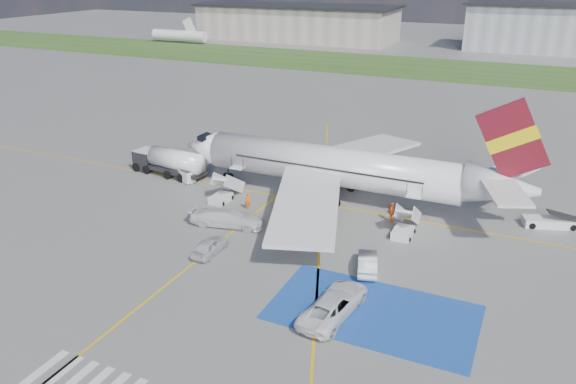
% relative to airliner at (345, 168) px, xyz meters
% --- Properties ---
extents(ground, '(400.00, 400.00, 0.00)m').
position_rel_airliner_xyz_m(ground, '(-1.51, -14.00, -3.39)').
color(ground, '#60605E').
rests_on(ground, ground).
extents(grass_strip, '(400.00, 30.00, 0.01)m').
position_rel_airliner_xyz_m(grass_strip, '(-1.51, 81.00, -3.39)').
color(grass_strip, '#2D4C1E').
rests_on(grass_strip, ground).
extents(taxiway_line_main, '(120.00, 0.20, 0.01)m').
position_rel_airliner_xyz_m(taxiway_line_main, '(-1.51, -2.00, -3.39)').
color(taxiway_line_main, gold).
rests_on(taxiway_line_main, ground).
extents(taxiway_line_cross, '(0.20, 60.00, 0.01)m').
position_rel_airliner_xyz_m(taxiway_line_cross, '(-6.51, -24.00, -3.39)').
color(taxiway_line_cross, gold).
rests_on(taxiway_line_cross, ground).
extents(taxiway_line_diag, '(20.71, 56.45, 0.01)m').
position_rel_airliner_xyz_m(taxiway_line_diag, '(-1.51, -2.00, -3.39)').
color(taxiway_line_diag, gold).
rests_on(taxiway_line_diag, ground).
extents(staging_box, '(14.00, 8.00, 0.01)m').
position_rel_airliner_xyz_m(staging_box, '(8.49, -18.00, -3.39)').
color(staging_box, '#194399').
rests_on(staging_box, ground).
extents(terminal_west, '(60.00, 22.00, 10.00)m').
position_rel_airliner_xyz_m(terminal_west, '(-56.51, 116.00, 1.61)').
color(terminal_west, gray).
rests_on(terminal_west, ground).
extents(terminal_centre, '(48.00, 18.00, 12.00)m').
position_rel_airliner_xyz_m(terminal_centre, '(18.49, 121.00, 2.61)').
color(terminal_centre, gray).
rests_on(terminal_centre, ground).
extents(airliner, '(36.81, 32.95, 11.92)m').
position_rel_airliner_xyz_m(airliner, '(0.00, 0.00, 0.00)').
color(airliner, silver).
rests_on(airliner, ground).
extents(airstairs_fwd, '(1.90, 5.20, 3.60)m').
position_rel_airliner_xyz_m(airstairs_fwd, '(-11.01, -5.30, -2.77)').
color(airstairs_fwd, silver).
rests_on(airstairs_fwd, ground).
extents(airstairs_aft, '(1.90, 5.20, 3.60)m').
position_rel_airliner_xyz_m(airstairs_aft, '(7.49, -5.30, -2.77)').
color(airstairs_aft, silver).
rests_on(airstairs_aft, ground).
extents(fuel_tanker, '(9.39, 3.53, 3.13)m').
position_rel_airliner_xyz_m(fuel_tanker, '(-20.21, -1.50, -2.08)').
color(fuel_tanker, black).
rests_on(fuel_tanker, ground).
extents(gpu_cart, '(2.10, 1.76, 1.50)m').
position_rel_airliner_xyz_m(gpu_cart, '(-17.15, -2.64, -2.72)').
color(gpu_cart, silver).
rests_on(gpu_cart, ground).
extents(belt_loader, '(5.26, 3.13, 1.52)m').
position_rel_airliner_xyz_m(belt_loader, '(19.23, 1.91, -3.01)').
color(belt_loader, silver).
rests_on(belt_loader, ground).
extents(car_silver_a, '(1.70, 4.05, 1.37)m').
position_rel_airliner_xyz_m(car_silver_a, '(-6.21, -15.42, -2.71)').
color(car_silver_a, '#BABCC2').
rests_on(car_silver_a, ground).
extents(car_silver_b, '(2.64, 4.46, 1.39)m').
position_rel_airliner_xyz_m(car_silver_b, '(6.42, -12.68, -2.70)').
color(car_silver_b, '#B3B6BA').
rests_on(car_silver_b, ground).
extents(van_white_a, '(3.08, 5.65, 2.03)m').
position_rel_airliner_xyz_m(van_white_a, '(6.11, -19.27, -2.38)').
color(van_white_a, white).
rests_on(van_white_a, ground).
extents(van_white_b, '(5.47, 3.06, 2.02)m').
position_rel_airliner_xyz_m(van_white_b, '(-7.61, -10.29, -2.38)').
color(van_white_b, silver).
rests_on(van_white_b, ground).
extents(crew_fwd, '(0.69, 0.59, 1.61)m').
position_rel_airliner_xyz_m(crew_fwd, '(-7.66, -6.22, -2.59)').
color(crew_fwd, orange).
rests_on(crew_fwd, ground).
extents(crew_nose, '(0.83, 0.92, 1.55)m').
position_rel_airliner_xyz_m(crew_nose, '(-16.48, -0.62, -2.62)').
color(crew_nose, orange).
rests_on(crew_nose, ground).
extents(crew_aft, '(0.59, 1.16, 1.91)m').
position_rel_airliner_xyz_m(crew_aft, '(5.77, -3.19, -2.44)').
color(crew_aft, '#FF640D').
rests_on(crew_aft, ground).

